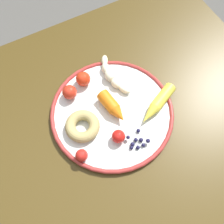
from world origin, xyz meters
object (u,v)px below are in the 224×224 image
at_px(carrot_orange, 113,107).
at_px(donut, 82,126).
at_px(tomato_mid, 83,79).
at_px(tomato_far, 118,136).
at_px(dining_table, 125,129).
at_px(plate, 112,112).
at_px(tomato_extra, 70,92).
at_px(carrot_yellow, 157,104).
at_px(banana, 111,76).
at_px(tomato_near, 82,155).
at_px(blueberry_pile, 138,141).

distance_m(carrot_orange, donut, 0.10).
relative_size(tomato_mid, tomato_far, 1.17).
relative_size(dining_table, plate, 2.66).
height_order(tomato_mid, tomato_far, tomato_mid).
bearing_deg(tomato_extra, carrot_orange, 131.57).
relative_size(dining_table, tomato_far, 25.48).
bearing_deg(donut, plate, -176.78).
xyz_separation_m(plate, tomato_extra, (0.08, -0.10, 0.02)).
bearing_deg(dining_table, carrot_orange, -44.63).
xyz_separation_m(plate, donut, (0.09, 0.01, 0.02)).
distance_m(carrot_yellow, donut, 0.22).
height_order(carrot_orange, tomato_far, same).
bearing_deg(tomato_mid, donut, 63.46).
xyz_separation_m(donut, tomato_mid, (-0.06, -0.13, 0.01)).
distance_m(carrot_orange, carrot_yellow, 0.13).
height_order(banana, tomato_extra, tomato_extra).
height_order(banana, donut, banana).
xyz_separation_m(tomato_near, tomato_far, (-0.11, 0.00, 0.00)).
distance_m(blueberry_pile, tomato_extra, 0.24).
bearing_deg(tomato_far, donut, -45.87).
height_order(dining_table, tomato_near, tomato_near).
relative_size(dining_table, carrot_yellow, 6.59).
distance_m(plate, donut, 0.10).
xyz_separation_m(carrot_orange, blueberry_pile, (-0.01, 0.12, -0.01)).
xyz_separation_m(donut, tomato_far, (-0.07, 0.07, 0.00)).
bearing_deg(banana, carrot_orange, 63.63).
bearing_deg(tomato_near, carrot_yellow, -172.43).
distance_m(carrot_yellow, blueberry_pile, 0.12).
relative_size(plate, tomato_extra, 8.36).
xyz_separation_m(plate, carrot_yellow, (-0.12, 0.04, 0.02)).
height_order(plate, carrot_yellow, carrot_yellow).
bearing_deg(tomato_far, tomato_extra, -71.96).
relative_size(banana, tomato_mid, 3.77).
relative_size(plate, blueberry_pile, 6.18).
height_order(carrot_yellow, tomato_far, tomato_far).
height_order(plate, tomato_extra, tomato_extra).
bearing_deg(donut, dining_table, 171.39).
bearing_deg(dining_table, blueberry_pile, 78.78).
bearing_deg(tomato_mid, dining_table, 113.25).
bearing_deg(tomato_far, carrot_yellow, -166.82).
distance_m(donut, tomato_near, 0.08).
relative_size(dining_table, donut, 9.90).
bearing_deg(carrot_yellow, dining_table, -13.29).
bearing_deg(tomato_far, plate, -106.06).
bearing_deg(tomato_extra, donut, 83.73).
relative_size(carrot_yellow, donut, 1.50).
bearing_deg(banana, tomato_far, 67.37).
bearing_deg(donut, blueberry_pile, 136.43).
distance_m(banana, tomato_near, 0.25).
bearing_deg(carrot_orange, tomato_near, 31.81).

